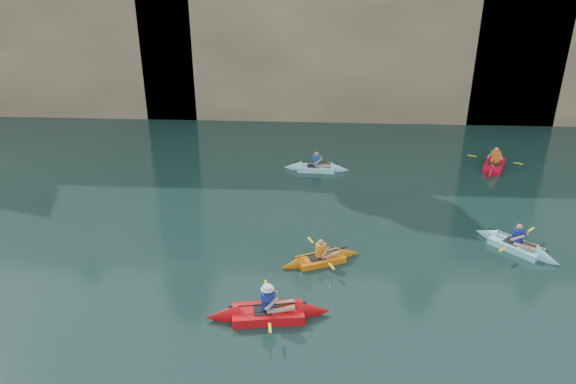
# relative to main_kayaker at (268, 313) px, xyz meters

# --- Properties ---
(cliff_slab_center) EXTENTS (24.00, 2.40, 11.40)m
(cliff_slab_center) POSITION_rel_main_kayaker_xyz_m (3.09, 19.64, 5.51)
(cliff_slab_center) COLOR tan
(cliff_slab_center) RESTS_ON ground
(sea_cave_west) EXTENTS (4.50, 1.00, 4.00)m
(sea_cave_west) POSITION_rel_main_kayaker_xyz_m (-16.91, 18.99, 1.81)
(sea_cave_west) COLOR black
(sea_cave_west) RESTS_ON ground
(sea_cave_center) EXTENTS (3.50, 1.00, 3.20)m
(sea_cave_center) POSITION_rel_main_kayaker_xyz_m (-2.91, 18.99, 1.41)
(sea_cave_center) COLOR black
(sea_cave_center) RESTS_ON ground
(sea_cave_east) EXTENTS (5.00, 1.00, 4.50)m
(sea_cave_east) POSITION_rel_main_kayaker_xyz_m (11.09, 18.99, 2.06)
(sea_cave_east) COLOR black
(sea_cave_east) RESTS_ON ground
(main_kayaker) EXTENTS (3.87, 2.53, 1.41)m
(main_kayaker) POSITION_rel_main_kayaker_xyz_m (0.00, 0.00, 0.00)
(main_kayaker) COLOR red
(main_kayaker) RESTS_ON ground
(kayaker_orange) EXTENTS (3.00, 2.09, 1.13)m
(kayaker_orange) POSITION_rel_main_kayaker_xyz_m (1.57, 3.15, -0.05)
(kayaker_orange) COLOR orange
(kayaker_orange) RESTS_ON ground
(kayaker_ltblue_near) EXTENTS (2.85, 2.84, 1.29)m
(kayaker_ltblue_near) POSITION_rel_main_kayaker_xyz_m (8.66, 4.41, -0.03)
(kayaker_ltblue_near) COLOR #98E5FE
(kayaker_ltblue_near) RESTS_ON ground
(kayaker_red_far) EXTENTS (2.37, 3.56, 1.30)m
(kayaker_red_far) POSITION_rel_main_kayaker_xyz_m (9.95, 12.04, -0.03)
(kayaker_red_far) COLOR red
(kayaker_red_far) RESTS_ON ground
(kayaker_ltblue_mid) EXTENTS (3.16, 2.35, 1.19)m
(kayaker_ltblue_mid) POSITION_rel_main_kayaker_xyz_m (1.34, 11.22, -0.04)
(kayaker_ltblue_mid) COLOR #98EAFF
(kayaker_ltblue_mid) RESTS_ON ground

